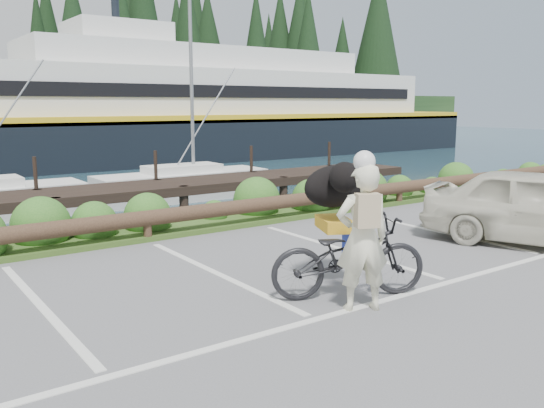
{
  "coord_description": "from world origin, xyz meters",
  "views": [
    {
      "loc": [
        -4.3,
        -5.51,
        2.59
      ],
      "look_at": [
        0.68,
        1.47,
        1.1
      ],
      "focal_mm": 38.0,
      "sensor_mm": 36.0,
      "label": 1
    }
  ],
  "objects": [
    {
      "name": "ground",
      "position": [
        0.0,
        0.0,
        0.0
      ],
      "size": [
        72.0,
        72.0,
        0.0
      ],
      "primitive_type": "plane",
      "color": "#5A5A5D"
    },
    {
      "name": "vegetation_strip",
      "position": [
        0.0,
        5.3,
        0.05
      ],
      "size": [
        34.0,
        1.6,
        0.1
      ],
      "primitive_type": "cube",
      "color": "#3D5B21",
      "rests_on": "ground"
    },
    {
      "name": "log_rail",
      "position": [
        0.0,
        4.6,
        0.0
      ],
      "size": [
        32.0,
        0.3,
        0.6
      ],
      "primitive_type": null,
      "color": "#443021",
      "rests_on": "ground"
    },
    {
      "name": "bicycle",
      "position": [
        0.91,
        0.0,
        0.56
      ],
      "size": [
        2.26,
        1.56,
        1.12
      ],
      "primitive_type": "imported",
      "rotation": [
        0.0,
        0.0,
        1.15
      ],
      "color": "black",
      "rests_on": "ground"
    },
    {
      "name": "cyclist",
      "position": [
        0.7,
        -0.45,
        0.94
      ],
      "size": [
        0.81,
        0.69,
        1.88
      ],
      "primitive_type": "imported",
      "rotation": [
        0.0,
        0.0,
        2.72
      ],
      "color": "#EAE9C6",
      "rests_on": "ground"
    },
    {
      "name": "dog",
      "position": [
        1.19,
        0.63,
        1.43
      ],
      "size": [
        0.9,
        1.17,
        0.61
      ],
      "primitive_type": "ellipsoid",
      "rotation": [
        0.0,
        0.0,
        1.15
      ],
      "color": "black",
      "rests_on": "bicycle"
    },
    {
      "name": "parked_car",
      "position": [
        5.8,
        0.08,
        0.72
      ],
      "size": [
        3.13,
        4.54,
        1.43
      ],
      "primitive_type": "imported",
      "rotation": [
        0.0,
        0.0,
        0.38
      ],
      "color": "beige",
      "rests_on": "ground"
    }
  ]
}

